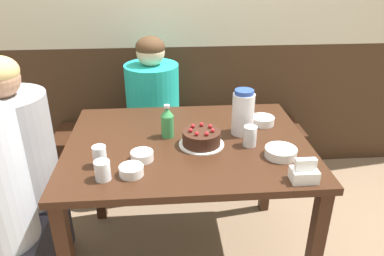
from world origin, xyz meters
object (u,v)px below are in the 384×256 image
Objects in this scene: birthday_cake at (201,138)px; person_teal_shirt at (154,121)px; napkin_holder at (304,173)px; person_grey_tee at (21,172)px; soju_bottle at (167,122)px; bowl_side_dish at (142,156)px; bowl_sauce_shallow at (131,171)px; bowl_rice_small at (263,121)px; bench_seat at (181,155)px; bowl_soup_white at (281,152)px; glass_tumbler_short at (250,136)px; glass_shot_small at (100,156)px; water_pitcher at (243,113)px; glass_water_tall at (103,170)px.

person_teal_shirt is at bearing 108.48° from birthday_cake.
napkin_holder is 1.41m from person_grey_tee.
soju_bottle reaches higher than napkin_holder.
person_grey_tee reaches higher than bowl_side_dish.
bowl_sauce_shallow is 1.04m from person_teal_shirt.
bowl_rice_small is 0.10× the size of person_grey_tee.
person_grey_tee reaches higher than bench_seat.
napkin_holder is at bearing -18.36° from bowl_side_dish.
bowl_sauce_shallow is at bearing 171.93° from napkin_holder.
bowl_soup_white is 0.65m from bowl_side_dish.
glass_tumbler_short is (-0.16, 0.33, 0.01)m from napkin_holder.
glass_shot_small is at bearing -13.09° from person_teal_shirt.
water_pitcher is 0.87m from person_teal_shirt.
soju_bottle is at bearing 161.90° from glass_tumbler_short.
glass_water_tall reaches higher than bowl_rice_small.
bowl_side_dish is at bearing -169.29° from glass_tumbler_short.
person_grey_tee is (-0.68, -0.68, 0.05)m from person_teal_shirt.
bowl_rice_small is 0.27m from glass_tumbler_short.
bench_seat is at bearing 94.36° from birthday_cake.
bowl_rice_small is at bearing 89.37° from bowl_soup_white.
glass_shot_small is at bearing -138.71° from soju_bottle.
glass_tumbler_short is (0.56, 0.22, 0.03)m from bowl_sauce_shallow.
bowl_sauce_shallow reaches higher than bench_seat.
person_grey_tee reaches higher than glass_shot_small.
bowl_soup_white is at bearing -9.99° from person_grey_tee.
bowl_soup_white is 1.73× the size of glass_water_tall.
bowl_sauce_shallow is 1.22× the size of glass_water_tall.
person_teal_shirt is (-0.48, 0.65, -0.33)m from water_pitcher.
person_teal_shirt reaches higher than glass_water_tall.
soju_bottle is 0.27m from bowl_side_dish.
soju_bottle is 0.42m from glass_tumbler_short.
water_pitcher is 0.20m from bowl_rice_small.
bowl_soup_white is 1.17× the size of bowl_rice_small.
person_grey_tee is (-1.16, -0.03, -0.28)m from water_pitcher.
person_teal_shirt is (0.03, 0.89, -0.23)m from bowl_side_dish.
water_pitcher is 0.75m from glass_shot_small.
glass_tumbler_short is (0.68, 0.25, 0.01)m from glass_water_tall.
soju_bottle is 1.67× the size of bowl_sauce_shallow.
bench_seat is at bearing 110.66° from napkin_holder.
glass_tumbler_short is (0.52, 0.10, 0.03)m from bowl_side_dish.
water_pitcher is at bearing -68.96° from bench_seat.
bowl_soup_white is (0.52, -0.25, -0.06)m from soju_bottle.
glass_water_tall is 0.88× the size of glass_shot_small.
glass_water_tall is at bearing -36.13° from person_grey_tee.
person_grey_tee is (-1.29, -0.13, -0.19)m from bowl_rice_small.
bowl_side_dish is (-0.65, -0.34, -0.00)m from bowl_rice_small.
bowl_side_dish is (-0.68, 0.23, -0.02)m from napkin_holder.
soju_bottle is 0.41m from glass_shot_small.
bowl_sauce_shallow is (-0.69, -0.11, -0.00)m from bowl_soup_white.
glass_water_tall is (-0.38, -1.14, 0.59)m from bench_seat.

